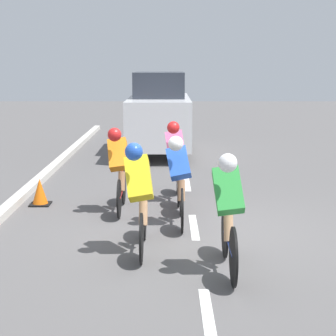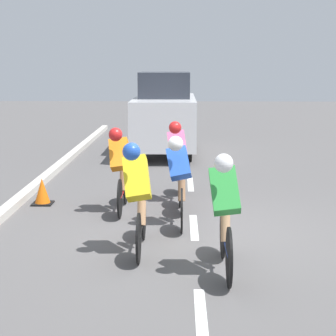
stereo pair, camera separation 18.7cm
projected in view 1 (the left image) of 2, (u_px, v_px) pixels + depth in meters
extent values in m
plane|color=#565454|center=(195.00, 231.00, 8.67)|extent=(60.00, 60.00, 0.00)
cube|color=white|center=(208.00, 316.00, 5.74)|extent=(0.12, 1.40, 0.01)
cube|color=white|center=(194.00, 227.00, 8.89)|extent=(0.12, 1.40, 0.01)
cube|color=white|center=(187.00, 184.00, 12.03)|extent=(0.12, 1.40, 0.01)
cylinder|color=black|center=(145.00, 217.00, 8.23)|extent=(0.03, 0.66, 0.66)
cylinder|color=black|center=(141.00, 239.00, 7.22)|extent=(0.03, 0.66, 0.66)
cylinder|color=black|center=(143.00, 227.00, 7.72)|extent=(0.04, 1.02, 0.04)
cylinder|color=black|center=(144.00, 209.00, 7.86)|extent=(0.04, 0.04, 0.42)
cylinder|color=yellow|center=(143.00, 219.00, 7.75)|extent=(0.07, 0.07, 0.16)
cylinder|color=tan|center=(143.00, 213.00, 7.77)|extent=(0.12, 0.23, 0.36)
cube|color=yellow|center=(139.00, 178.00, 7.50)|extent=(0.41, 0.50, 0.64)
sphere|color=blue|center=(134.00, 152.00, 7.21)|extent=(0.23, 0.23, 0.23)
cylinder|color=black|center=(181.00, 195.00, 9.55)|extent=(0.03, 0.69, 0.69)
cylinder|color=black|center=(182.00, 211.00, 8.54)|extent=(0.03, 0.69, 0.69)
cylinder|color=black|center=(181.00, 202.00, 9.04)|extent=(0.04, 1.03, 0.04)
cylinder|color=black|center=(181.00, 187.00, 9.18)|extent=(0.04, 0.04, 0.42)
cylinder|color=#1999D8|center=(181.00, 196.00, 9.07)|extent=(0.07, 0.07, 0.16)
cylinder|color=#9E704C|center=(181.00, 190.00, 9.09)|extent=(0.12, 0.23, 0.36)
cube|color=blue|center=(179.00, 163.00, 8.82)|extent=(0.42, 0.45, 0.57)
sphere|color=white|center=(176.00, 144.00, 8.54)|extent=(0.23, 0.23, 0.23)
cylinder|color=black|center=(225.00, 231.00, 7.46)|extent=(0.03, 0.71, 0.71)
cylinder|color=black|center=(233.00, 257.00, 6.47)|extent=(0.03, 0.71, 0.71)
cylinder|color=navy|center=(229.00, 243.00, 6.96)|extent=(0.04, 1.00, 0.04)
cylinder|color=navy|center=(228.00, 223.00, 7.10)|extent=(0.04, 0.04, 0.42)
cylinder|color=green|center=(229.00, 234.00, 6.99)|extent=(0.07, 0.07, 0.16)
cylinder|color=tan|center=(228.00, 228.00, 7.00)|extent=(0.12, 0.23, 0.36)
cube|color=green|center=(228.00, 191.00, 6.74)|extent=(0.39, 0.48, 0.60)
sphere|color=white|center=(228.00, 163.00, 6.45)|extent=(0.22, 0.22, 0.22)
cylinder|color=black|center=(177.00, 177.00, 11.09)|extent=(0.03, 0.67, 0.67)
cylinder|color=black|center=(178.00, 188.00, 10.10)|extent=(0.03, 0.67, 0.67)
cylinder|color=#B7B7BC|center=(178.00, 182.00, 10.59)|extent=(0.04, 1.01, 0.04)
cylinder|color=#B7B7BC|center=(178.00, 170.00, 10.73)|extent=(0.04, 0.04, 0.42)
cylinder|color=#1999D8|center=(178.00, 177.00, 10.62)|extent=(0.07, 0.07, 0.16)
cylinder|color=beige|center=(178.00, 172.00, 10.63)|extent=(0.12, 0.23, 0.36)
cube|color=pink|center=(176.00, 147.00, 10.37)|extent=(0.41, 0.49, 0.62)
sphere|color=red|center=(173.00, 128.00, 10.08)|extent=(0.23, 0.23, 0.23)
cylinder|color=black|center=(124.00, 186.00, 10.30)|extent=(0.03, 0.66, 0.66)
cylinder|color=black|center=(119.00, 199.00, 9.33)|extent=(0.03, 0.66, 0.66)
cylinder|color=red|center=(121.00, 192.00, 9.82)|extent=(0.04, 0.98, 0.04)
cylinder|color=red|center=(122.00, 179.00, 9.95)|extent=(0.04, 0.04, 0.42)
cylinder|color=green|center=(122.00, 186.00, 9.85)|extent=(0.07, 0.07, 0.16)
cylinder|color=#9E704C|center=(122.00, 181.00, 9.86)|extent=(0.12, 0.23, 0.36)
cube|color=orange|center=(118.00, 155.00, 9.59)|extent=(0.39, 0.47, 0.59)
sphere|color=red|center=(115.00, 135.00, 9.31)|extent=(0.23, 0.23, 0.23)
cylinder|color=black|center=(184.00, 149.00, 14.78)|extent=(0.14, 0.64, 0.64)
cylinder|color=black|center=(133.00, 149.00, 14.78)|extent=(0.14, 0.64, 0.64)
cylinder|color=black|center=(182.00, 136.00, 17.48)|extent=(0.14, 0.64, 0.64)
cylinder|color=black|center=(138.00, 136.00, 17.48)|extent=(0.14, 0.64, 0.64)
cube|color=silver|center=(159.00, 120.00, 16.01)|extent=(1.70, 4.43, 1.28)
cube|color=#2D333D|center=(159.00, 84.00, 16.05)|extent=(1.39, 2.43, 0.71)
cube|color=black|center=(40.00, 204.00, 10.26)|extent=(0.36, 0.36, 0.03)
cone|color=orange|center=(40.00, 191.00, 10.22)|extent=(0.28, 0.28, 0.46)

